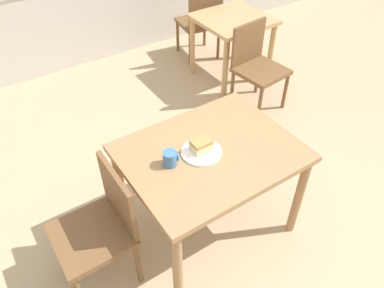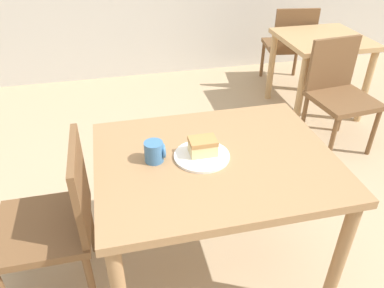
{
  "view_description": "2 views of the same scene",
  "coord_description": "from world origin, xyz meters",
  "px_view_note": "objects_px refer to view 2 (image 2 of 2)",
  "views": [
    {
      "loc": [
        -0.96,
        -1.13,
        2.31
      ],
      "look_at": [
        -0.01,
        0.29,
        0.8
      ],
      "focal_mm": 35.0,
      "sensor_mm": 36.0,
      "label": 1
    },
    {
      "loc": [
        -0.33,
        -1.09,
        1.72
      ],
      "look_at": [
        -0.01,
        0.28,
        0.79
      ],
      "focal_mm": 35.0,
      "sensor_mm": 36.0,
      "label": 2
    }
  ],
  "objects_px": {
    "dining_table_far": "(321,51)",
    "plate": "(202,156)",
    "chair_far_corner": "(339,91)",
    "coffee_mug": "(155,152)",
    "chair_far_opposite": "(289,43)",
    "dining_table_near": "(215,175)",
    "chair_near_window": "(56,218)",
    "cake_slice": "(203,146)"
  },
  "relations": [
    {
      "from": "chair_far_corner",
      "to": "plate",
      "type": "distance_m",
      "value": 1.7
    },
    {
      "from": "dining_table_far",
      "to": "chair_far_corner",
      "type": "height_order",
      "value": "chair_far_corner"
    },
    {
      "from": "chair_far_corner",
      "to": "plate",
      "type": "height_order",
      "value": "chair_far_corner"
    },
    {
      "from": "dining_table_far",
      "to": "plate",
      "type": "xyz_separation_m",
      "value": [
        -1.49,
        -1.56,
        0.18
      ]
    },
    {
      "from": "chair_near_window",
      "to": "plate",
      "type": "height_order",
      "value": "chair_near_window"
    },
    {
      "from": "dining_table_near",
      "to": "dining_table_far",
      "type": "bearing_deg",
      "value": 47.76
    },
    {
      "from": "dining_table_near",
      "to": "dining_table_far",
      "type": "xyz_separation_m",
      "value": [
        1.43,
        1.58,
        -0.07
      ]
    },
    {
      "from": "chair_far_corner",
      "to": "chair_far_opposite",
      "type": "height_order",
      "value": "same"
    },
    {
      "from": "chair_far_corner",
      "to": "coffee_mug",
      "type": "distance_m",
      "value": 1.87
    },
    {
      "from": "coffee_mug",
      "to": "chair_far_opposite",
      "type": "bearing_deg",
      "value": 51.52
    },
    {
      "from": "chair_far_opposite",
      "to": "cake_slice",
      "type": "distance_m",
      "value": 2.59
    },
    {
      "from": "chair_near_window",
      "to": "chair_far_opposite",
      "type": "relative_size",
      "value": 1.0
    },
    {
      "from": "chair_near_window",
      "to": "plate",
      "type": "distance_m",
      "value": 0.75
    },
    {
      "from": "cake_slice",
      "to": "chair_far_opposite",
      "type": "bearing_deg",
      "value": 55.38
    },
    {
      "from": "dining_table_far",
      "to": "chair_far_opposite",
      "type": "height_order",
      "value": "chair_far_opposite"
    },
    {
      "from": "dining_table_far",
      "to": "chair_near_window",
      "type": "distance_m",
      "value": 2.65
    },
    {
      "from": "dining_table_near",
      "to": "plate",
      "type": "xyz_separation_m",
      "value": [
        -0.06,
        0.01,
        0.11
      ]
    },
    {
      "from": "chair_far_corner",
      "to": "plate",
      "type": "bearing_deg",
      "value": -149.76
    },
    {
      "from": "chair_far_corner",
      "to": "plate",
      "type": "xyz_separation_m",
      "value": [
        -1.35,
        -1.0,
        0.29
      ]
    },
    {
      "from": "cake_slice",
      "to": "coffee_mug",
      "type": "bearing_deg",
      "value": 177.72
    },
    {
      "from": "chair_far_opposite",
      "to": "coffee_mug",
      "type": "relative_size",
      "value": 8.87
    },
    {
      "from": "dining_table_far",
      "to": "plate",
      "type": "bearing_deg",
      "value": -133.67
    },
    {
      "from": "dining_table_far",
      "to": "chair_near_window",
      "type": "xyz_separation_m",
      "value": [
        -2.18,
        -1.51,
        -0.11
      ]
    },
    {
      "from": "dining_table_near",
      "to": "coffee_mug",
      "type": "relative_size",
      "value": 11.29
    },
    {
      "from": "plate",
      "to": "coffee_mug",
      "type": "distance_m",
      "value": 0.21
    },
    {
      "from": "chair_near_window",
      "to": "cake_slice",
      "type": "distance_m",
      "value": 0.77
    },
    {
      "from": "dining_table_far",
      "to": "chair_near_window",
      "type": "bearing_deg",
      "value": -145.26
    },
    {
      "from": "plate",
      "to": "cake_slice",
      "type": "relative_size",
      "value": 2.07
    },
    {
      "from": "coffee_mug",
      "to": "chair_far_corner",
      "type": "bearing_deg",
      "value": 31.97
    },
    {
      "from": "dining_table_near",
      "to": "plate",
      "type": "distance_m",
      "value": 0.12
    },
    {
      "from": "chair_far_opposite",
      "to": "plate",
      "type": "distance_m",
      "value": 2.6
    },
    {
      "from": "chair_far_corner",
      "to": "cake_slice",
      "type": "bearing_deg",
      "value": -149.96
    },
    {
      "from": "dining_table_near",
      "to": "coffee_mug",
      "type": "xyz_separation_m",
      "value": [
        -0.27,
        0.04,
        0.15
      ]
    },
    {
      "from": "chair_far_corner",
      "to": "coffee_mug",
      "type": "height_order",
      "value": "chair_far_corner"
    },
    {
      "from": "chair_far_corner",
      "to": "coffee_mug",
      "type": "relative_size",
      "value": 8.87
    },
    {
      "from": "plate",
      "to": "chair_far_corner",
      "type": "bearing_deg",
      "value": 36.32
    },
    {
      "from": "plate",
      "to": "chair_near_window",
      "type": "bearing_deg",
      "value": 175.61
    },
    {
      "from": "chair_far_opposite",
      "to": "cake_slice",
      "type": "xyz_separation_m",
      "value": [
        -1.46,
        -2.12,
        0.33
      ]
    },
    {
      "from": "cake_slice",
      "to": "dining_table_far",
      "type": "bearing_deg",
      "value": 46.23
    },
    {
      "from": "dining_table_near",
      "to": "chair_near_window",
      "type": "height_order",
      "value": "chair_near_window"
    },
    {
      "from": "dining_table_far",
      "to": "cake_slice",
      "type": "xyz_separation_m",
      "value": [
        -1.48,
        -1.55,
        0.22
      ]
    },
    {
      "from": "plate",
      "to": "cake_slice",
      "type": "bearing_deg",
      "value": 60.66
    }
  ]
}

